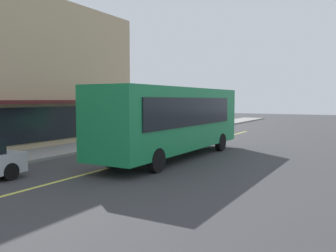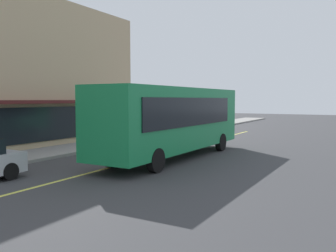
% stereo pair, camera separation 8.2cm
% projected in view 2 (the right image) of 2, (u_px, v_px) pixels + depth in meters
% --- Properties ---
extents(ground, '(120.00, 120.00, 0.00)m').
position_uv_depth(ground, '(137.00, 160.00, 17.17)').
color(ground, '#38383A').
extents(sidewalk, '(80.00, 3.07, 0.15)m').
position_uv_depth(sidewalk, '(57.00, 151.00, 19.78)').
color(sidewalk, gray).
rests_on(sidewalk, ground).
extents(lane_centre_stripe, '(36.00, 0.16, 0.01)m').
position_uv_depth(lane_centre_stripe, '(137.00, 160.00, 17.17)').
color(lane_centre_stripe, '#D8D14C').
rests_on(lane_centre_stripe, ground).
extents(bus, '(11.16, 2.70, 3.50)m').
position_uv_depth(bus, '(174.00, 119.00, 17.81)').
color(bus, '#197F47').
rests_on(bus, ground).
extents(pedestrian_mid_block, '(0.34, 0.34, 1.75)m').
position_uv_depth(pedestrian_mid_block, '(146.00, 121.00, 28.60)').
color(pedestrian_mid_block, black).
rests_on(pedestrian_mid_block, sidewalk).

